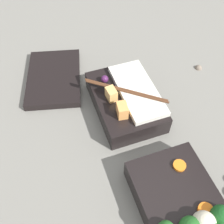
# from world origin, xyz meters

# --- Properties ---
(ground_plane) EXTENTS (3.00, 3.00, 0.00)m
(ground_plane) POSITION_xyz_m (0.00, 0.00, 0.00)
(ground_plane) COLOR slate
(bento_tray_vegetable) EXTENTS (0.20, 0.14, 0.08)m
(bento_tray_vegetable) POSITION_xyz_m (-0.15, -0.01, 0.03)
(bento_tray_vegetable) COLOR black
(bento_tray_vegetable) RESTS_ON ground_plane
(bento_tray_rice) EXTENTS (0.20, 0.16, 0.08)m
(bento_tray_rice) POSITION_xyz_m (0.12, -0.00, 0.03)
(bento_tray_rice) COLOR black
(bento_tray_rice) RESTS_ON ground_plane
(bento_lid) EXTENTS (0.22, 0.18, 0.02)m
(bento_lid) POSITION_xyz_m (0.27, 0.14, 0.01)
(bento_lid) COLOR black
(bento_lid) RESTS_ON ground_plane
(pebble_0) EXTENTS (0.02, 0.02, 0.02)m
(pebble_0) POSITION_xyz_m (0.19, -0.24, 0.00)
(pebble_0) COLOR #7A6B5B
(pebble_0) RESTS_ON ground_plane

